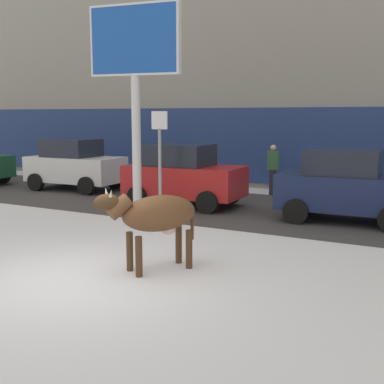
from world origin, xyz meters
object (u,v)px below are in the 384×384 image
cow_brown (156,215)px  car_white_hatchback (75,165)px  street_sign (160,158)px  car_red_hatchback (184,175)px  billboard (135,53)px  pedestrian_near_billboard (273,170)px  car_navy_hatchback (347,186)px

cow_brown → car_white_hatchback: (-7.95, 6.87, -0.07)m
car_white_hatchback → street_sign: bearing=-31.0°
car_red_hatchback → car_white_hatchback: bearing=169.3°
billboard → street_sign: (1.09, -0.56, -2.64)m
car_red_hatchback → pedestrian_near_billboard: car_red_hatchback is taller
cow_brown → pedestrian_near_billboard: (-1.14, 9.17, -0.11)m
car_navy_hatchback → pedestrian_near_billboard: (-3.19, 3.29, -0.05)m
car_white_hatchback → car_navy_hatchback: (10.00, -0.99, 0.00)m
cow_brown → car_navy_hatchback: 6.23m
street_sign → car_white_hatchback: bearing=149.0°
billboard → car_red_hatchback: size_ratio=1.55×
car_navy_hatchback → street_sign: (-4.03, -2.60, 0.74)m
car_white_hatchback → street_sign: size_ratio=1.27×
pedestrian_near_billboard → street_sign: bearing=-98.2°
street_sign → car_red_hatchback: bearing=107.2°
cow_brown → billboard: (-3.08, 3.85, 3.32)m
billboard → pedestrian_near_billboard: bearing=70.0°
billboard → pedestrian_near_billboard: 6.63m
cow_brown → pedestrian_near_billboard: 9.24m
cow_brown → street_sign: bearing=121.1°
billboard → car_red_hatchback: 3.97m
car_white_hatchback → cow_brown: bearing=-40.8°
car_white_hatchback → billboard: bearing=-31.8°
pedestrian_near_billboard → billboard: bearing=-110.0°
car_red_hatchback → car_navy_hatchback: (4.84, -0.01, 0.00)m
car_red_hatchback → car_navy_hatchback: 4.84m
car_white_hatchback → pedestrian_near_billboard: (6.81, 2.30, -0.05)m
car_white_hatchback → car_navy_hatchback: bearing=-5.6°
car_red_hatchback → street_sign: size_ratio=1.27×
car_navy_hatchback → pedestrian_near_billboard: car_navy_hatchback is taller
car_white_hatchback → car_red_hatchback: 5.25m
cow_brown → pedestrian_near_billboard: size_ratio=1.06×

